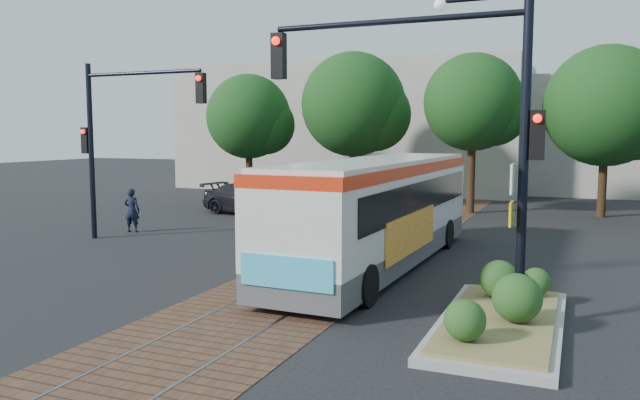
{
  "coord_description": "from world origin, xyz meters",
  "views": [
    {
      "loc": [
        6.05,
        -12.81,
        3.65
      ],
      "look_at": [
        -1.29,
        4.8,
        1.6
      ],
      "focal_mm": 35.0,
      "sensor_mm": 36.0,
      "label": 1
    }
  ],
  "objects_px": {
    "signal_pole_left": "(117,127)",
    "officer": "(132,210)",
    "traffic_island": "(503,310)",
    "signal_pole_main": "(457,106)",
    "parked_car": "(251,199)",
    "city_bus": "(380,207)"
  },
  "relations": [
    {
      "from": "city_bus",
      "to": "signal_pole_main",
      "type": "relative_size",
      "value": 1.85
    },
    {
      "from": "city_bus",
      "to": "officer",
      "type": "bearing_deg",
      "value": 169.69
    },
    {
      "from": "signal_pole_main",
      "to": "parked_car",
      "type": "height_order",
      "value": "signal_pole_main"
    },
    {
      "from": "city_bus",
      "to": "signal_pole_main",
      "type": "bearing_deg",
      "value": -54.71
    },
    {
      "from": "officer",
      "to": "parked_car",
      "type": "relative_size",
      "value": 0.34
    },
    {
      "from": "signal_pole_left",
      "to": "parked_car",
      "type": "relative_size",
      "value": 1.25
    },
    {
      "from": "signal_pole_main",
      "to": "officer",
      "type": "relative_size",
      "value": 3.7
    },
    {
      "from": "traffic_island",
      "to": "parked_car",
      "type": "relative_size",
      "value": 1.08
    },
    {
      "from": "traffic_island",
      "to": "parked_car",
      "type": "distance_m",
      "value": 17.74
    },
    {
      "from": "signal_pole_main",
      "to": "signal_pole_left",
      "type": "distance_m",
      "value": 13.14
    },
    {
      "from": "signal_pole_main",
      "to": "officer",
      "type": "distance_m",
      "value": 14.92
    },
    {
      "from": "signal_pole_main",
      "to": "officer",
      "type": "xyz_separation_m",
      "value": [
        -13.04,
        6.43,
        -3.35
      ]
    },
    {
      "from": "traffic_island",
      "to": "signal_pole_main",
      "type": "xyz_separation_m",
      "value": [
        -0.96,
        0.09,
        3.83
      ]
    },
    {
      "from": "officer",
      "to": "parked_car",
      "type": "bearing_deg",
      "value": -119.35
    },
    {
      "from": "signal_pole_main",
      "to": "parked_car",
      "type": "relative_size",
      "value": 1.25
    },
    {
      "from": "city_bus",
      "to": "officer",
      "type": "relative_size",
      "value": 6.84
    },
    {
      "from": "city_bus",
      "to": "parked_car",
      "type": "bearing_deg",
      "value": 137.72
    },
    {
      "from": "city_bus",
      "to": "signal_pole_left",
      "type": "bearing_deg",
      "value": 178.31
    },
    {
      "from": "signal_pole_left",
      "to": "officer",
      "type": "bearing_deg",
      "value": 116.66
    },
    {
      "from": "signal_pole_main",
      "to": "signal_pole_left",
      "type": "relative_size",
      "value": 1.0
    },
    {
      "from": "signal_pole_left",
      "to": "parked_car",
      "type": "distance_m",
      "value": 8.44
    },
    {
      "from": "traffic_island",
      "to": "signal_pole_main",
      "type": "relative_size",
      "value": 0.87
    }
  ]
}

